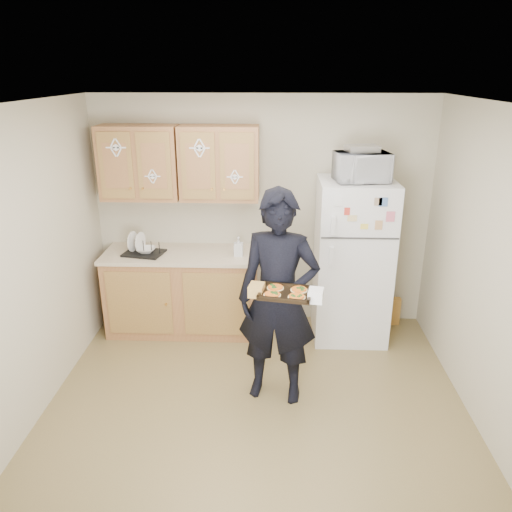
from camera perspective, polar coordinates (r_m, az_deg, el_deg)
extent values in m
plane|color=brown|center=(4.39, -0.06, -17.76)|extent=(3.60, 3.60, 0.00)
plane|color=white|center=(3.45, -0.07, 16.87)|extent=(3.60, 3.60, 0.00)
cube|color=#B7AE94|center=(5.44, 0.69, 4.89)|extent=(3.60, 0.04, 2.50)
cube|color=#B7AE94|center=(2.21, -2.04, -21.29)|extent=(3.60, 0.04, 2.50)
cube|color=#B7AE94|center=(4.21, -25.35, -1.97)|extent=(0.04, 3.60, 2.50)
cube|color=#B7AE94|center=(4.09, 26.02, -2.71)|extent=(0.04, 3.60, 2.50)
cube|color=white|center=(5.28, 10.92, -0.58)|extent=(0.75, 0.70, 1.70)
cube|color=brown|center=(5.52, -8.33, -4.21)|extent=(1.60, 0.60, 0.86)
cube|color=#C2AD95|center=(5.35, -8.57, 0.18)|extent=(1.64, 0.64, 0.04)
cube|color=brown|center=(5.32, -13.16, 10.33)|extent=(0.80, 0.33, 0.75)
cube|color=brown|center=(5.16, -4.20, 10.52)|extent=(0.80, 0.33, 0.75)
cube|color=gold|center=(5.87, 15.14, -6.08)|extent=(0.20, 0.07, 0.32)
imported|color=black|center=(4.16, 2.55, -4.94)|extent=(0.75, 0.56, 1.86)
cube|color=black|center=(3.82, 3.42, -4.33)|extent=(0.44, 0.36, 0.04)
cylinder|color=orange|center=(3.77, 1.87, -4.40)|extent=(0.13, 0.13, 0.02)
cylinder|color=orange|center=(3.74, 4.67, -4.65)|extent=(0.13, 0.13, 0.02)
cylinder|color=orange|center=(3.88, 2.23, -3.60)|extent=(0.13, 0.13, 0.02)
cylinder|color=orange|center=(3.86, 4.94, -3.83)|extent=(0.13, 0.13, 0.02)
imported|color=white|center=(4.97, 11.99, 9.91)|extent=(0.55, 0.42, 0.28)
cube|color=#B4B5BB|center=(4.97, 12.04, 11.92)|extent=(0.33, 0.26, 0.06)
cube|color=black|center=(5.35, -12.74, 1.03)|extent=(0.45, 0.37, 0.16)
imported|color=silver|center=(5.35, -12.47, 0.68)|extent=(0.21, 0.21, 0.05)
imported|color=white|center=(5.16, -2.01, 1.10)|extent=(0.09, 0.10, 0.20)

